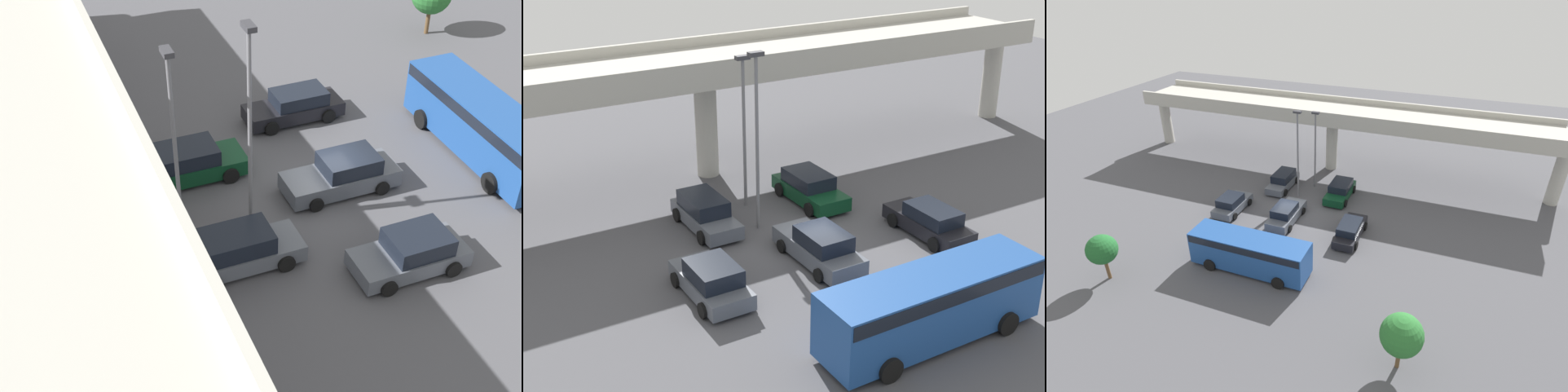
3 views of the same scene
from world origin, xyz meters
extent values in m
plane|color=#4C4C51|center=(0.00, 0.00, 0.00)|extent=(92.40, 92.40, 0.00)
cube|color=#ADAAA0|center=(0.00, 11.20, 6.17)|extent=(43.12, 6.18, 0.90)
cube|color=#ADAAA0|center=(0.00, 8.26, 6.90)|extent=(43.12, 0.30, 0.55)
cylinder|color=#ADAAA0|center=(0.00, 11.20, 2.86)|extent=(1.22, 1.22, 5.72)
cube|color=#515660|center=(-5.44, -0.66, 0.51)|extent=(1.87, 4.30, 0.66)
cube|color=black|center=(-5.44, -0.96, 1.19)|extent=(1.72, 2.22, 0.71)
cylinder|color=black|center=(-6.40, 0.67, 0.32)|extent=(0.22, 0.64, 0.64)
cylinder|color=black|center=(-4.48, 0.67, 0.32)|extent=(0.22, 0.64, 0.64)
cylinder|color=black|center=(-6.40, -2.00, 0.32)|extent=(0.22, 0.64, 0.64)
cylinder|color=black|center=(-4.48, -2.00, 0.32)|extent=(0.22, 0.64, 0.64)
cube|color=#515660|center=(-3.02, 4.96, 0.52)|extent=(1.75, 4.58, 0.67)
cube|color=black|center=(-3.02, 5.21, 1.22)|extent=(1.61, 2.74, 0.74)
cylinder|color=black|center=(-2.13, 3.54, 0.34)|extent=(0.22, 0.68, 0.68)
cylinder|color=black|center=(-3.91, 3.54, 0.34)|extent=(0.22, 0.68, 0.68)
cylinder|color=black|center=(-2.13, 6.38, 0.34)|extent=(0.22, 0.68, 0.68)
cylinder|color=black|center=(-3.91, 6.38, 0.34)|extent=(0.22, 0.68, 0.68)
cube|color=#515660|center=(-0.20, -0.48, 0.55)|extent=(1.84, 4.88, 0.75)
cube|color=black|center=(-0.20, -0.85, 1.28)|extent=(1.69, 2.35, 0.71)
cylinder|color=black|center=(-1.14, 1.03, 0.31)|extent=(0.22, 0.61, 0.61)
cylinder|color=black|center=(0.74, 1.03, 0.31)|extent=(0.22, 0.61, 0.61)
cylinder|color=black|center=(-1.14, -2.00, 0.31)|extent=(0.22, 0.61, 0.61)
cylinder|color=black|center=(0.74, -2.00, 0.31)|extent=(0.22, 0.61, 0.61)
cube|color=#0C381E|center=(2.90, 5.05, 0.55)|extent=(1.90, 4.70, 0.71)
cube|color=black|center=(2.90, 5.25, 1.25)|extent=(1.75, 2.62, 0.69)
cylinder|color=black|center=(3.88, 3.60, 0.36)|extent=(0.22, 0.72, 0.72)
cylinder|color=black|center=(1.93, 3.60, 0.36)|extent=(0.22, 0.72, 0.72)
cylinder|color=black|center=(3.88, 6.51, 0.36)|extent=(0.22, 0.72, 0.72)
cylinder|color=black|center=(1.93, 6.51, 0.36)|extent=(0.22, 0.72, 0.72)
cube|color=black|center=(5.63, -0.91, 0.53)|extent=(1.71, 4.73, 0.68)
cube|color=black|center=(5.63, -1.19, 1.18)|extent=(1.57, 2.54, 0.64)
cylinder|color=black|center=(4.75, 0.56, 0.34)|extent=(0.22, 0.69, 0.69)
cylinder|color=black|center=(6.51, 0.56, 0.34)|extent=(0.22, 0.69, 0.69)
cylinder|color=black|center=(4.75, -2.38, 0.34)|extent=(0.22, 0.69, 0.69)
cylinder|color=black|center=(6.51, -2.38, 0.34)|extent=(0.22, 0.69, 0.69)
cube|color=#1E478C|center=(0.04, -7.44, 1.47)|extent=(8.70, 2.33, 2.44)
cube|color=black|center=(0.04, -7.44, 2.34)|extent=(8.53, 2.38, 0.54)
cylinder|color=black|center=(-2.66, -6.25, 0.46)|extent=(0.91, 0.29, 0.91)
cylinder|color=black|center=(2.73, -8.63, 0.46)|extent=(0.91, 0.29, 0.91)
cylinder|color=black|center=(2.73, -6.25, 0.46)|extent=(0.91, 0.29, 0.91)
cylinder|color=slate|center=(-0.14, 6.40, 3.76)|extent=(0.16, 0.16, 7.52)
cube|color=#333338|center=(-0.14, 6.40, 7.62)|extent=(0.70, 0.35, 0.20)
cylinder|color=slate|center=(-0.85, 3.76, 4.14)|extent=(0.16, 0.16, 8.27)
cube|color=#333338|center=(-0.85, 3.76, 8.37)|extent=(0.70, 0.35, 0.20)
cylinder|color=brown|center=(11.47, -11.99, 0.72)|extent=(0.24, 0.24, 1.43)
camera|label=1|loc=(-21.60, 11.58, 18.59)|focal=50.00mm
camera|label=2|loc=(-15.67, -23.74, 15.36)|focal=50.00mm
camera|label=3|loc=(12.30, -27.72, 19.01)|focal=28.00mm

